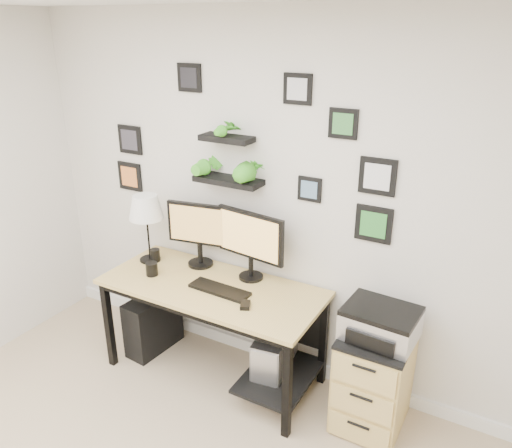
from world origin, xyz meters
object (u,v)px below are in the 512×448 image
Objects in this scene: file_cabinet at (373,379)px; printer at (380,323)px; table_lamp at (146,209)px; mug at (152,269)px; monitor_left at (199,230)px; monitor_right at (250,240)px; pc_tower_grey at (275,360)px; desk at (219,300)px; pc_tower_black at (153,323)px.

printer is (0.01, -0.01, 0.44)m from file_cabinet.
table_lamp is 0.80× the size of file_cabinet.
mug reaches higher than file_cabinet.
table_lamp reaches higher than printer.
monitor_left is 0.91× the size of monitor_right.
pc_tower_grey is at bearing -11.55° from monitor_left.
desk is 1.18m from file_cabinet.
monitor_right is 1.24m from file_cabinet.
table_lamp reaches higher than file_cabinet.
pc_tower_grey is at bearing 9.47° from mug.
monitor_right is 1.16m from pc_tower_black.
printer is (1.66, 0.16, -0.03)m from mug.
table_lamp reaches higher than pc_tower_black.
mug is at bearing -170.53° from pc_tower_grey.
table_lamp reaches higher than mug.
table_lamp is (-0.39, -0.12, 0.14)m from monitor_left.
monitor_right is 0.77m from mug.
monitor_right reaches higher than printer.
table_lamp reaches higher than monitor_right.
pc_tower_black is at bearing -60.17° from table_lamp.
table_lamp is 2.02m from file_cabinet.
desk is 2.90× the size of monitor_right.
monitor_right is 0.82× the size of file_cabinet.
mug is at bearing -174.45° from printer.
monitor_right is at bearing 172.21° from file_cabinet.
monitor_left reaches higher than pc_tower_black.
mug is 0.20× the size of pc_tower_grey.
mug is 0.22× the size of printer.
desk is 0.54m from monitor_left.
pc_tower_grey is 1.08× the size of printer.
monitor_right is 1.05m from printer.
pc_tower_black is 1.79m from file_cabinet.
desk is 0.75m from pc_tower_black.
printer is (1.00, -0.15, -0.28)m from monitor_right.
table_lamp is at bearing 125.14° from pc_tower_black.
pc_tower_black is at bearing -179.04° from desk.
monitor_left is at bearing 174.26° from printer.
file_cabinet is at bearing 123.53° from printer.
desk is 2.39× the size of file_cabinet.
pc_tower_black is (-0.64, -0.01, -0.39)m from desk.
printer is at bearing -5.74° from monitor_left.
file_cabinet is (0.99, -0.14, -0.72)m from monitor_right.
pc_tower_black is at bearing 140.94° from mug.
printer is at bearing 2.29° from desk.
monitor_right is 1.12× the size of pc_tower_grey.
desk is 0.59m from pc_tower_grey.
mug reaches higher than pc_tower_black.
monitor_right is at bearing 171.60° from printer.
table_lamp is at bearing 174.07° from desk.
pc_tower_black is (0.05, -0.08, -0.95)m from table_lamp.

